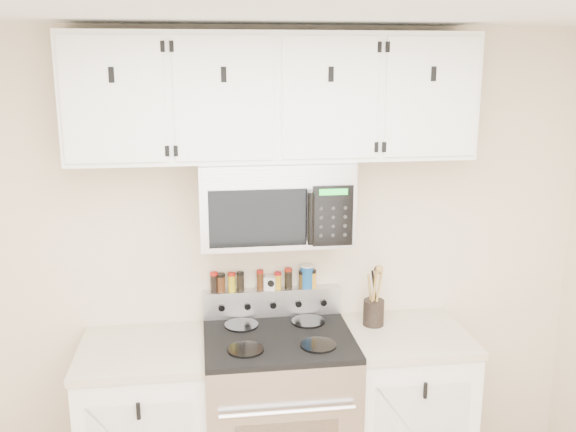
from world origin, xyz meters
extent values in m
cube|color=beige|center=(0.00, 1.75, 1.25)|extent=(3.50, 0.01, 2.50)
cube|color=#B7B7BA|center=(0.00, 1.43, 0.46)|extent=(0.76, 0.65, 0.92)
cube|color=black|center=(0.00, 1.43, 0.94)|extent=(0.76, 0.65, 0.03)
cube|color=#B7B7BA|center=(0.00, 1.71, 1.03)|extent=(0.76, 0.08, 0.15)
cylinder|color=black|center=(-0.18, 1.28, 0.96)|extent=(0.18, 0.18, 0.01)
cylinder|color=black|center=(0.18, 1.28, 0.96)|extent=(0.18, 0.18, 0.01)
cylinder|color=black|center=(-0.18, 1.57, 0.96)|extent=(0.18, 0.18, 0.01)
cylinder|color=black|center=(0.18, 1.57, 0.96)|extent=(0.18, 0.18, 0.01)
cube|color=white|center=(-0.69, 1.45, 0.44)|extent=(0.62, 0.60, 0.88)
cube|color=tan|center=(-0.69, 1.45, 0.90)|extent=(0.64, 0.62, 0.04)
cube|color=white|center=(0.69, 1.45, 0.44)|extent=(0.62, 0.60, 0.88)
cube|color=tan|center=(0.69, 1.45, 0.90)|extent=(0.64, 0.62, 0.04)
cube|color=#9E9EA3|center=(0.00, 1.56, 1.63)|extent=(0.76, 0.38, 0.42)
cube|color=#B7B7BA|center=(0.00, 1.36, 1.80)|extent=(0.73, 0.01, 0.08)
cube|color=black|center=(-0.10, 1.36, 1.59)|extent=(0.47, 0.01, 0.28)
cube|color=black|center=(0.26, 1.36, 1.59)|extent=(0.20, 0.01, 0.30)
cylinder|color=black|center=(0.15, 1.33, 1.59)|extent=(0.03, 0.03, 0.26)
cube|color=white|center=(0.00, 1.58, 2.15)|extent=(2.00, 0.33, 0.62)
cube|color=white|center=(-0.75, 1.41, 2.15)|extent=(0.46, 0.01, 0.57)
cube|color=black|center=(-0.75, 1.41, 2.26)|extent=(0.02, 0.01, 0.07)
cube|color=white|center=(-0.25, 1.41, 2.15)|extent=(0.46, 0.01, 0.57)
cube|color=black|center=(-0.25, 1.41, 2.26)|extent=(0.03, 0.01, 0.07)
cube|color=white|center=(0.25, 1.41, 2.15)|extent=(0.46, 0.01, 0.57)
cube|color=black|center=(0.25, 1.41, 2.26)|extent=(0.03, 0.01, 0.07)
cube|color=white|center=(0.75, 1.41, 2.15)|extent=(0.46, 0.01, 0.57)
cube|color=black|center=(0.75, 1.41, 2.26)|extent=(0.02, 0.01, 0.07)
cylinder|color=black|center=(0.54, 1.56, 0.99)|extent=(0.11, 0.11, 0.14)
cylinder|color=olive|center=(0.54, 1.56, 1.10)|extent=(0.01, 0.01, 0.26)
cylinder|color=olive|center=(0.56, 1.55, 1.11)|extent=(0.01, 0.01, 0.28)
cylinder|color=olive|center=(0.52, 1.57, 1.09)|extent=(0.01, 0.01, 0.25)
cylinder|color=black|center=(0.55, 1.58, 1.09)|extent=(0.01, 0.01, 0.26)
cylinder|color=olive|center=(0.53, 1.54, 1.10)|extent=(0.01, 0.01, 0.27)
cube|color=silver|center=(-0.01, 1.71, 1.14)|extent=(0.08, 0.07, 0.07)
cylinder|color=#16529A|center=(0.19, 1.71, 1.16)|extent=(0.07, 0.07, 0.12)
cylinder|color=white|center=(0.19, 1.71, 1.23)|extent=(0.07, 0.07, 0.01)
cylinder|color=black|center=(-0.32, 1.71, 1.15)|extent=(0.04, 0.04, 0.10)
cylinder|color=#AE130D|center=(-0.32, 1.71, 1.20)|extent=(0.04, 0.04, 0.02)
cylinder|color=#472511|center=(-0.28, 1.71, 1.14)|extent=(0.04, 0.04, 0.09)
cylinder|color=black|center=(-0.28, 1.71, 1.19)|extent=(0.05, 0.05, 0.02)
cylinder|color=gold|center=(-0.22, 1.71, 1.14)|extent=(0.04, 0.04, 0.09)
cylinder|color=#A3160C|center=(-0.22, 1.71, 1.20)|extent=(0.04, 0.04, 0.02)
cylinder|color=black|center=(-0.17, 1.71, 1.15)|extent=(0.04, 0.04, 0.09)
cylinder|color=black|center=(-0.17, 1.71, 1.20)|extent=(0.04, 0.04, 0.02)
cylinder|color=#442510|center=(-0.06, 1.71, 1.15)|extent=(0.04, 0.04, 0.10)
cylinder|color=maroon|center=(-0.06, 1.71, 1.20)|extent=(0.04, 0.04, 0.02)
cylinder|color=gold|center=(0.03, 1.71, 1.14)|extent=(0.04, 0.04, 0.08)
cylinder|color=#A40C14|center=(0.03, 1.71, 1.19)|extent=(0.04, 0.04, 0.02)
cylinder|color=black|center=(0.09, 1.71, 1.15)|extent=(0.04, 0.04, 0.10)
cylinder|color=#9A1B0B|center=(0.09, 1.71, 1.21)|extent=(0.04, 0.04, 0.02)
cylinder|color=#463211|center=(0.17, 1.71, 1.14)|extent=(0.04, 0.04, 0.08)
cylinder|color=black|center=(0.17, 1.71, 1.19)|extent=(0.04, 0.04, 0.02)
cylinder|color=orange|center=(0.23, 1.71, 1.14)|extent=(0.04, 0.04, 0.08)
cylinder|color=black|center=(0.23, 1.71, 1.19)|extent=(0.04, 0.04, 0.02)
camera|label=1|loc=(-0.37, -1.60, 2.33)|focal=40.00mm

